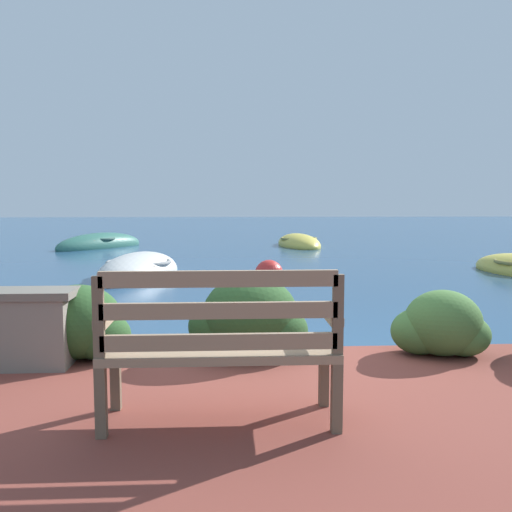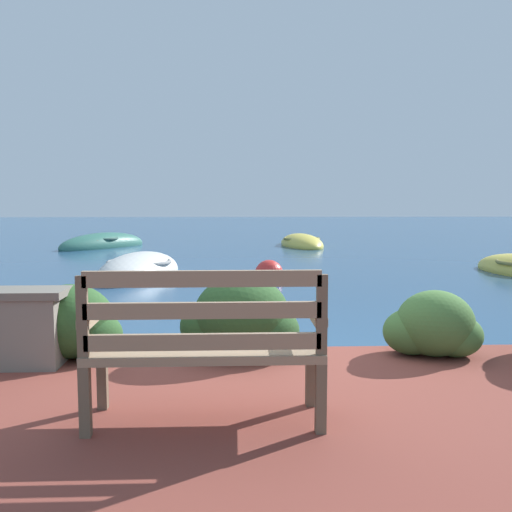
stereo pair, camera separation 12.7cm
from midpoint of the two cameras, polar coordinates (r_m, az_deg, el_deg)
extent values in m
plane|color=navy|center=(5.16, 0.98, -11.48)|extent=(80.00, 80.00, 0.00)
cube|color=brown|center=(3.74, -14.16, -11.71)|extent=(0.06, 0.06, 0.40)
cube|color=brown|center=(3.71, 6.47, -11.74)|extent=(0.06, 0.06, 0.40)
cube|color=brown|center=(3.36, -15.66, -13.85)|extent=(0.06, 0.06, 0.40)
cube|color=brown|center=(3.32, 7.62, -13.91)|extent=(0.06, 0.06, 0.40)
cube|color=#8C755B|center=(3.40, -4.01, -9.39)|extent=(1.37, 0.48, 0.05)
cube|color=#8C755B|center=(3.17, -4.14, -8.56)|extent=(1.30, 0.04, 0.09)
cube|color=#8C755B|center=(3.13, -4.16, -5.46)|extent=(1.30, 0.04, 0.09)
cube|color=#8C755B|center=(3.10, -4.18, -2.29)|extent=(1.30, 0.04, 0.09)
cube|color=brown|center=(3.23, -15.90, -5.88)|extent=(0.06, 0.04, 0.45)
cube|color=brown|center=(3.19, 7.73, -5.85)|extent=(0.06, 0.04, 0.45)
cube|color=#8C755B|center=(3.44, -15.06, -5.91)|extent=(0.07, 0.43, 0.05)
cube|color=#8C755B|center=(3.40, 7.10, -5.88)|extent=(0.07, 0.43, 0.05)
ellipsoid|color=#284C23|center=(4.94, -17.37, -6.25)|extent=(0.72, 0.65, 0.61)
ellipsoid|color=#284C23|center=(5.06, -19.36, -7.06)|extent=(0.54, 0.48, 0.43)
ellipsoid|color=#284C23|center=(4.88, -15.39, -7.62)|extent=(0.50, 0.45, 0.40)
ellipsoid|color=#284C23|center=(4.77, -0.69, -5.97)|extent=(0.80, 0.72, 0.68)
ellipsoid|color=#284C23|center=(4.85, -3.32, -7.00)|extent=(0.60, 0.54, 0.48)
ellipsoid|color=#284C23|center=(4.77, 1.75, -7.46)|extent=(0.56, 0.50, 0.44)
ellipsoid|color=#426B33|center=(5.03, 18.17, -6.40)|extent=(0.65, 0.58, 0.55)
ellipsoid|color=#426B33|center=(5.03, 16.03, -7.28)|extent=(0.49, 0.44, 0.39)
ellipsoid|color=#426B33|center=(5.08, 20.00, -7.47)|extent=(0.45, 0.41, 0.36)
ellipsoid|color=silver|center=(11.25, -11.27, -1.77)|extent=(1.86, 3.03, 0.84)
torus|color=gray|center=(11.22, -11.29, -0.59)|extent=(1.50, 1.50, 0.07)
cube|color=#846647|center=(10.84, -12.14, -1.00)|extent=(0.99, 0.35, 0.04)
cube|color=#846647|center=(11.55, -10.62, -0.55)|extent=(0.99, 0.35, 0.04)
ellipsoid|color=#336B5B|center=(18.13, -14.86, 1.01)|extent=(2.66, 3.12, 0.80)
torus|color=#304F46|center=(18.12, -14.88, 1.71)|extent=(1.34, 1.34, 0.07)
cube|color=#846647|center=(17.81, -16.05, 1.51)|extent=(0.67, 0.54, 0.04)
cube|color=#846647|center=(18.38, -13.93, 1.69)|extent=(0.67, 0.54, 0.04)
ellipsoid|color=#DBC64C|center=(18.11, 4.78, 1.16)|extent=(1.54, 3.03, 0.69)
torus|color=olive|center=(18.10, 4.79, 1.75)|extent=(1.31, 1.31, 0.07)
cube|color=#846647|center=(17.68, 5.16, 1.56)|extent=(0.92, 0.25, 0.04)
cube|color=#846647|center=(18.45, 4.49, 1.74)|extent=(0.92, 0.25, 0.04)
sphere|color=red|center=(10.76, 1.64, -1.83)|extent=(0.54, 0.54, 0.54)
torus|color=navy|center=(10.76, 1.64, -1.83)|extent=(0.60, 0.60, 0.07)
camera|label=1|loc=(0.06, -89.66, 0.04)|focal=40.00mm
camera|label=2|loc=(0.06, 90.34, -0.04)|focal=40.00mm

